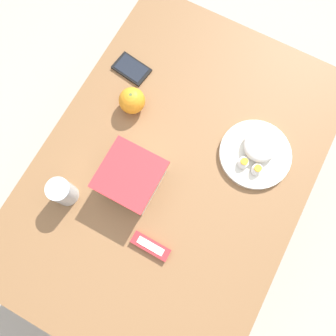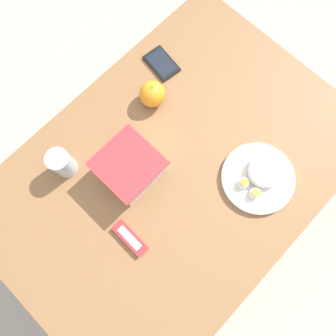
{
  "view_description": "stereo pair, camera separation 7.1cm",
  "coord_description": "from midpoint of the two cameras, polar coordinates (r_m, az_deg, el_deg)",
  "views": [
    {
      "loc": [
        -0.24,
        -0.11,
        1.75
      ],
      "look_at": [
        -0.01,
        0.01,
        0.75
      ],
      "focal_mm": 35.0,
      "sensor_mm": 36.0,
      "label": 1
    },
    {
      "loc": [
        -0.2,
        -0.16,
        1.75
      ],
      "look_at": [
        -0.01,
        0.01,
        0.75
      ],
      "focal_mm": 35.0,
      "sensor_mm": 36.0,
      "label": 2
    }
  ],
  "objects": [
    {
      "name": "table",
      "position": [
        1.17,
        2.63,
        -2.03
      ],
      "size": [
        1.2,
        0.84,
        0.72
      ],
      "color": "brown",
      "rests_on": "ground_plane"
    },
    {
      "name": "ground_plane",
      "position": [
        1.77,
        1.74,
        -6.28
      ],
      "size": [
        10.0,
        10.0,
        0.0
      ],
      "primitive_type": "plane",
      "color": "#B2A899"
    },
    {
      "name": "drinking_glass",
      "position": [
        1.05,
        -16.2,
        0.57
      ],
      "size": [
        0.07,
        0.07,
        0.11
      ],
      "color": "silver",
      "rests_on": "table"
    },
    {
      "name": "food_container",
      "position": [
        1.02,
        -4.71,
        -0.3
      ],
      "size": [
        0.18,
        0.18,
        0.11
      ],
      "color": "white",
      "rests_on": "table"
    },
    {
      "name": "candy_bar",
      "position": [
        1.02,
        -4.66,
        -12.35
      ],
      "size": [
        0.04,
        0.12,
        0.02
      ],
      "color": "#B7282D",
      "rests_on": "table"
    },
    {
      "name": "rice_plate",
      "position": [
        1.08,
        17.59,
        -1.54
      ],
      "size": [
        0.23,
        0.23,
        0.06
      ],
      "color": "silver",
      "rests_on": "table"
    },
    {
      "name": "orange_fruit",
      "position": [
        1.11,
        -0.89,
        12.53
      ],
      "size": [
        0.09,
        0.09,
        0.09
      ],
      "color": "orange",
      "rests_on": "table"
    },
    {
      "name": "cell_phone",
      "position": [
        1.21,
        0.63,
        17.54
      ],
      "size": [
        0.09,
        0.13,
        0.01
      ],
      "color": "black",
      "rests_on": "table"
    }
  ]
}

